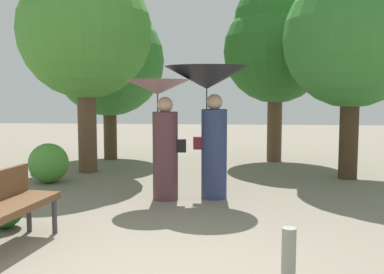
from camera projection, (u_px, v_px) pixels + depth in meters
person_left at (161, 119)px, 7.15m from camera, size 1.03×1.03×1.89m
person_right at (209, 99)px, 7.22m from camera, size 1.34×1.34×2.10m
park_bench at (0, 204)px, 4.86m from camera, size 0.68×1.55×0.83m
tree_near_left at (109, 52)px, 11.29m from camera, size 2.74×2.74×4.22m
tree_near_right at (276, 41)px, 10.95m from camera, size 2.51×2.51×4.40m
tree_mid_left at (85, 20)px, 9.42m from camera, size 2.76×2.76×4.82m
tree_mid_right at (352, 27)px, 8.70m from camera, size 2.63×2.63×4.48m
bush_path_left at (3, 208)px, 5.71m from camera, size 0.52×0.52×0.52m
bush_behind_bench at (49, 163)px, 8.55m from camera, size 0.74×0.74×0.74m
path_marker_post at (289, 261)px, 3.82m from camera, size 0.12×0.12×0.58m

